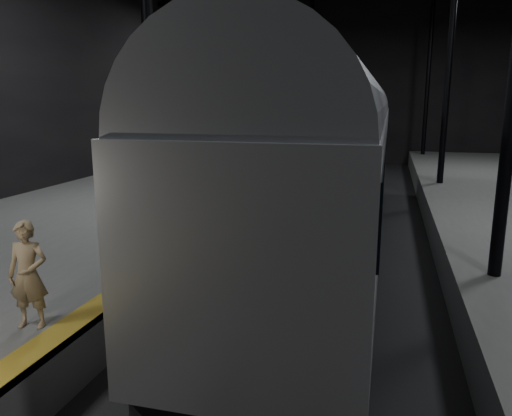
% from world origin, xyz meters
% --- Properties ---
extents(ground, '(44.00, 44.00, 0.00)m').
position_xyz_m(ground, '(0.00, 0.00, 0.00)').
color(ground, black).
rests_on(ground, ground).
extents(platform_left, '(9.00, 43.80, 1.00)m').
position_xyz_m(platform_left, '(-7.50, 0.00, 0.50)').
color(platform_left, '#535350').
rests_on(platform_left, ground).
extents(tactile_strip, '(0.50, 43.80, 0.01)m').
position_xyz_m(tactile_strip, '(-3.25, 0.00, 1.00)').
color(tactile_strip, '#875D18').
rests_on(tactile_strip, platform_left).
extents(track, '(2.40, 43.00, 0.24)m').
position_xyz_m(track, '(0.00, 0.00, 0.07)').
color(track, '#3F3328').
rests_on(track, ground).
extents(train, '(3.06, 20.43, 5.46)m').
position_xyz_m(train, '(-0.00, 0.15, 3.05)').
color(train, '#A6A8AE').
rests_on(train, ground).
extents(woman, '(0.70, 0.53, 1.73)m').
position_xyz_m(woman, '(-3.80, -8.47, 1.87)').
color(woman, '#9D8560').
rests_on(woman, platform_left).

